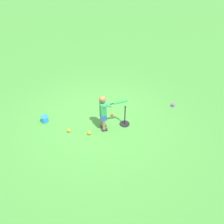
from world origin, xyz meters
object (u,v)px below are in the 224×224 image
Objects in this scene: play_ball_behind_batter at (173,105)px; play_ball_far_left at (89,133)px; toy_bucket at (45,119)px; play_ball_center_lawn at (69,130)px; child_batter at (104,110)px; play_ball_midfield at (112,115)px; batting_tee at (125,121)px.

play_ball_behind_batter is 2.83m from play_ball_far_left.
play_ball_center_lawn is at bearing 23.37° from toy_bucket.
play_ball_far_left is at bearing -94.52° from child_batter.
batting_tee reaches higher than play_ball_midfield.
play_ball_behind_batter reaches higher than play_ball_center_lawn.
child_batter is 0.86m from play_ball_midfield.
play_ball_behind_batter is 0.17× the size of batting_tee.
play_ball_far_left is at bearing -102.38° from batting_tee.
batting_tee reaches higher than toy_bucket.
play_ball_far_left is (0.42, 0.40, -0.00)m from play_ball_center_lawn.
play_ball_center_lawn and play_ball_far_left have the same top height.
play_ball_behind_batter reaches higher than play_ball_midfield.
child_batter reaches higher than play_ball_behind_batter.
play_ball_behind_batter reaches higher than play_ball_far_left.
play_ball_midfield is at bearing 106.35° from play_ball_far_left.
play_ball_midfield is 1.96m from play_ball_behind_batter.
play_ball_behind_batter is at bearing 75.17° from play_ball_center_lawn.
play_ball_center_lawn is 0.45× the size of toy_bucket.
child_batter is 13.65× the size of play_ball_midfield.
child_batter is at bearing 44.24° from toy_bucket.
play_ball_midfield is 1.02m from play_ball_far_left.
play_ball_far_left is 0.16× the size of batting_tee.
play_ball_center_lawn is 1.00× the size of play_ball_far_left.
toy_bucket is (-0.80, -0.34, 0.05)m from play_ball_center_lawn.
toy_bucket is at bearing -114.86° from play_ball_behind_batter.
child_batter is 2.43m from play_ball_behind_batter.
batting_tee is 2.87× the size of toy_bucket.
batting_tee is (0.52, 0.07, 0.06)m from play_ball_midfield.
child_batter is at bearing -99.48° from play_ball_behind_batter.
toy_bucket reaches higher than play_ball_center_lawn.
child_batter reaches higher than play_ball_midfield.
toy_bucket is at bearing -118.33° from play_ball_midfield.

